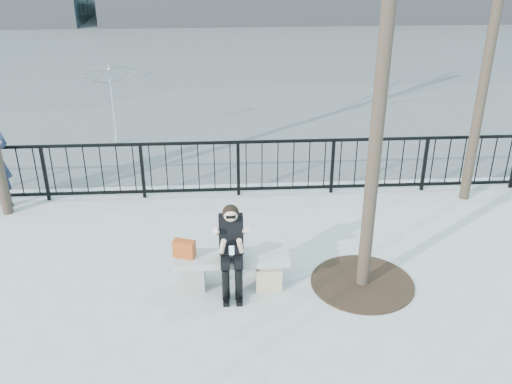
{
  "coord_description": "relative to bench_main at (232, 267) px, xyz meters",
  "views": [
    {
      "loc": [
        -0.08,
        -6.93,
        4.8
      ],
      "look_at": [
        0.4,
        0.8,
        1.1
      ],
      "focal_mm": 40.0,
      "sensor_mm": 36.0,
      "label": 1
    }
  ],
  "objects": [
    {
      "name": "ground",
      "position": [
        0.0,
        0.0,
        -0.3
      ],
      "size": [
        120.0,
        120.0,
        0.0
      ],
      "primitive_type": "plane",
      "color": "#979792",
      "rests_on": "ground"
    },
    {
      "name": "street_surface",
      "position": [
        0.0,
        15.0,
        -0.3
      ],
      "size": [
        60.0,
        23.0,
        0.01
      ],
      "primitive_type": "cube",
      "color": "#474747",
      "rests_on": "ground"
    },
    {
      "name": "railing",
      "position": [
        0.0,
        3.0,
        0.25
      ],
      "size": [
        14.0,
        0.06,
        1.1
      ],
      "color": "black",
      "rests_on": "ground"
    },
    {
      "name": "tree_grate",
      "position": [
        1.9,
        -0.1,
        -0.29
      ],
      "size": [
        1.5,
        1.5,
        0.02
      ],
      "primitive_type": "cylinder",
      "color": "black",
      "rests_on": "ground"
    },
    {
      "name": "bench_main",
      "position": [
        0.0,
        0.0,
        0.0
      ],
      "size": [
        1.65,
        0.46,
        0.49
      ],
      "color": "slate",
      "rests_on": "ground"
    },
    {
      "name": "seated_woman",
      "position": [
        0.0,
        -0.16,
        0.37
      ],
      "size": [
        0.5,
        0.64,
        1.34
      ],
      "color": "black",
      "rests_on": "ground"
    },
    {
      "name": "handbag",
      "position": [
        -0.66,
        0.02,
        0.31
      ],
      "size": [
        0.34,
        0.24,
        0.25
      ],
      "primitive_type": "cube",
      "rotation": [
        0.0,
        0.0,
        -0.34
      ],
      "color": "#9E3D13",
      "rests_on": "bench_main"
    },
    {
      "name": "shopping_bag",
      "position": [
        0.53,
        -0.17,
        -0.13
      ],
      "size": [
        0.37,
        0.14,
        0.35
      ],
      "primitive_type": "cube",
      "rotation": [
        0.0,
        0.0,
        0.0
      ],
      "color": "#C5BB8C",
      "rests_on": "ground"
    },
    {
      "name": "vendor_umbrella",
      "position": [
        -2.57,
        5.88,
        0.65
      ],
      "size": [
        2.65,
        2.68,
        1.9
      ],
      "primitive_type": "imported",
      "rotation": [
        0.0,
        0.0,
        0.34
      ],
      "color": "yellow",
      "rests_on": "ground"
    }
  ]
}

